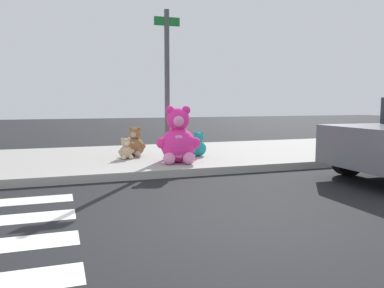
# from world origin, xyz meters

# --- Properties ---
(ground_plane) EXTENTS (60.00, 60.00, 0.00)m
(ground_plane) POSITION_xyz_m (0.00, 0.00, 0.00)
(ground_plane) COLOR black
(sidewalk) EXTENTS (28.00, 4.40, 0.15)m
(sidewalk) POSITION_xyz_m (0.00, 5.20, 0.07)
(sidewalk) COLOR #9E9B93
(sidewalk) RESTS_ON ground_plane
(sign_pole) EXTENTS (0.56, 0.11, 3.20)m
(sign_pole) POSITION_xyz_m (1.00, 4.40, 1.85)
(sign_pole) COLOR #4C4C51
(sign_pole) RESTS_ON sidewalk
(plush_pink_large) EXTENTS (0.89, 0.83, 1.17)m
(plush_pink_large) POSITION_xyz_m (1.07, 3.82, 0.62)
(plush_pink_large) COLOR #F22D93
(plush_pink_large) RESTS_ON sidewalk
(plush_tan) EXTENTS (0.36, 0.33, 0.47)m
(plush_tan) POSITION_xyz_m (0.13, 4.68, 0.34)
(plush_tan) COLOR tan
(plush_tan) RESTS_ON sidewalk
(plush_brown) EXTENTS (0.48, 0.49, 0.69)m
(plush_brown) POSITION_xyz_m (0.40, 5.07, 0.42)
(plush_brown) COLOR olive
(plush_brown) RESTS_ON sidewalk
(plush_teal) EXTENTS (0.44, 0.40, 0.58)m
(plush_teal) POSITION_xyz_m (1.79, 4.60, 0.38)
(plush_teal) COLOR teal
(plush_teal) RESTS_ON sidewalk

